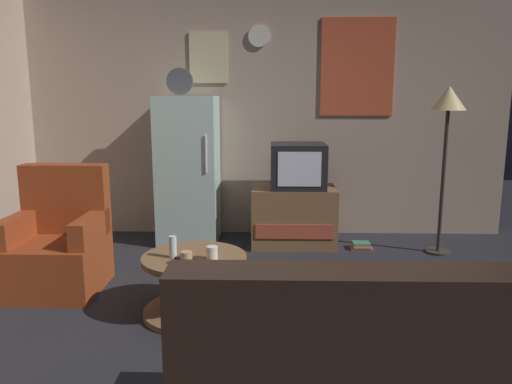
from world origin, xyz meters
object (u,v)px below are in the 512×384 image
tv_stand (293,216)px  wine_glass (173,247)px  armchair (59,246)px  mug_ceramic_tan (186,258)px  fridge (188,170)px  remote_control (186,259)px  crt_tv (298,166)px  mug_ceramic_white (212,253)px  standing_lamp (448,111)px  coffee_table (195,285)px  book_stack (361,246)px

tv_stand → wine_glass: tv_stand is taller
wine_glass → armchair: (-1.00, 0.50, -0.16)m
mug_ceramic_tan → wine_glass: bearing=128.0°
wine_glass → tv_stand: bearing=62.2°
fridge → remote_control: bearing=-81.7°
crt_tv → remote_control: size_ratio=3.60×
tv_stand → mug_ceramic_white: 1.86m
standing_lamp → mug_ceramic_tan: standing_lamp is taller
mug_ceramic_white → mug_ceramic_tan: size_ratio=1.00×
fridge → armchair: fridge is taller
standing_lamp → coffee_table: standing_lamp is taller
fridge → crt_tv: bearing=-6.9°
coffee_table → mug_ceramic_white: 0.30m
tv_stand → remote_control: size_ratio=5.60×
crt_tv → standing_lamp: (1.36, -0.22, 0.54)m
coffee_table → wine_glass: size_ratio=4.80×
mug_ceramic_tan → crt_tv: bearing=66.1°
standing_lamp → armchair: (-3.30, -0.98, -1.02)m
armchair → standing_lamp: bearing=16.6°
armchair → fridge: bearing=58.5°
mug_ceramic_white → book_stack: bearing=51.0°
standing_lamp → book_stack: bearing=172.8°
mug_ceramic_tan → standing_lamp: bearing=36.8°
fridge → mug_ceramic_white: bearing=-76.5°
fridge → tv_stand: bearing=-7.1°
crt_tv → remote_control: 2.00m
crt_tv → book_stack: crt_tv is taller
mug_ceramic_white → mug_ceramic_tan: same height
armchair → wine_glass: bearing=-26.6°
mug_ceramic_white → armchair: armchair is taller
standing_lamp → armchair: 3.59m
crt_tv → book_stack: size_ratio=2.48×
fridge → remote_control: (0.28, -1.91, -0.32)m
coffee_table → crt_tv: bearing=64.4°
tv_stand → book_stack: (0.67, -0.13, -0.27)m
tv_stand → coffee_table: bearing=-114.5°
coffee_table → book_stack: bearing=47.0°
standing_lamp → crt_tv: bearing=170.7°
crt_tv → coffee_table: crt_tv is taller
standing_lamp → mug_ceramic_tan: bearing=-143.2°
mug_ceramic_white → book_stack: 2.11m
armchair → mug_ceramic_white: bearing=-22.8°
tv_stand → remote_control: (-0.80, -1.78, 0.14)m
tv_stand → mug_ceramic_tan: (-0.78, -1.85, 0.17)m
crt_tv → wine_glass: 1.97m
tv_stand → coffee_table: (-0.76, -1.67, -0.09)m
fridge → coffee_table: bearing=-80.0°
remote_control → armchair: (-1.10, 0.57, -0.10)m
fridge → mug_ceramic_tan: (0.30, -1.99, -0.29)m
standing_lamp → coffee_table: size_ratio=2.21×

